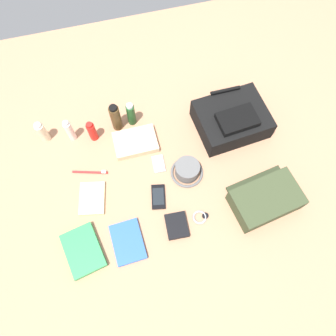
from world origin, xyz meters
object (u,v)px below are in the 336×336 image
toothpaste_tube (70,131)px  sunscreen_spray (92,131)px  shampoo_bottle (131,114)px  wallet (177,226)px  wristwatch (200,217)px  notepad (92,198)px  cologne_bottle (116,118)px  toiletry_pouch (265,199)px  paperback_novel (83,251)px  cell_phone (158,197)px  backpack (232,119)px  lotion_bottle (42,132)px  travel_guidebook (128,242)px  folded_towel (135,142)px  media_player (159,164)px  bucket_hat (187,170)px  toothbrush (92,172)px

toothpaste_tube → sunscreen_spray: (0.10, -0.02, -0.01)m
shampoo_bottle → wallet: shampoo_bottle is taller
wristwatch → notepad: bearing=155.4°
shampoo_bottle → sunscreen_spray: bearing=-168.4°
toothpaste_tube → cologne_bottle: cologne_bottle is taller
toiletry_pouch → paperback_novel: bearing=-179.1°
cologne_bottle → cell_phone: bearing=-75.6°
backpack → cologne_bottle: size_ratio=2.05×
lotion_bottle → travel_guidebook: size_ratio=0.71×
wallet → notepad: bearing=150.9°
cologne_bottle → cell_phone: cologne_bottle is taller
notepad → folded_towel: folded_towel is taller
sunscreen_spray → wallet: sunscreen_spray is taller
cologne_bottle → travel_guidebook: size_ratio=0.93×
wallet → cell_phone: bearing=110.8°
sunscreen_spray → cell_phone: size_ratio=1.01×
toothpaste_tube → cell_phone: bearing=-50.8°
sunscreen_spray → wallet: size_ratio=1.12×
cologne_bottle → lotion_bottle: bearing=176.4°
toiletry_pouch → notepad: (-0.73, 0.20, -0.03)m
toothpaste_tube → cologne_bottle: bearing=1.7°
toothpaste_tube → folded_towel: (0.28, -0.11, -0.05)m
media_player → wristwatch: size_ratio=1.22×
lotion_bottle → folded_towel: 0.43m
bucket_hat → paperback_novel: bucket_hat is taller
cologne_bottle → travel_guidebook: (-0.07, -0.57, -0.07)m
toothbrush → wallet: 0.46m
cell_phone → cologne_bottle: bearing=104.4°
shampoo_bottle → cell_phone: 0.42m
paperback_novel → wristwatch: (0.51, 0.02, -0.01)m
travel_guidebook → folded_towel: bearing=73.7°
lotion_bottle → toothpaste_tube: size_ratio=0.92×
bucket_hat → cologne_bottle: cologne_bottle is taller
shampoo_bottle → wallet: (0.07, -0.56, -0.06)m
shampoo_bottle → paperback_novel: 0.65m
toiletry_pouch → lotion_bottle: size_ratio=2.45×
backpack → travel_guidebook: 0.74m
wristwatch → wallet: bearing=-173.9°
wristwatch → wallet: size_ratio=0.65×
notepad → folded_towel: (0.25, 0.22, 0.01)m
toiletry_pouch → cologne_bottle: (-0.55, 0.54, 0.04)m
toothpaste_tube → paperback_novel: bearing=-93.4°
sunscreen_spray → wristwatch: sunscreen_spray is taller
sunscreen_spray → toiletry_pouch: bearing=-37.3°
cologne_bottle → wallet: 0.57m
travel_guidebook → cell_phone: size_ratio=1.47×
shampoo_bottle → media_player: size_ratio=1.65×
shampoo_bottle → paperback_novel: bearing=-120.2°
cell_phone → wristwatch: 0.21m
toiletry_pouch → folded_towel: toiletry_pouch is taller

